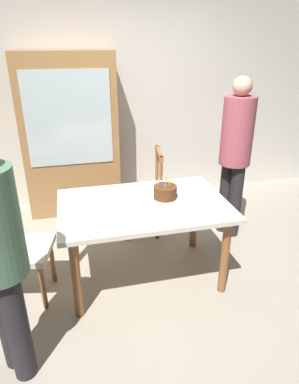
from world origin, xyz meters
TOP-DOWN VIEW (x-y plane):
  - ground at (0.00, 0.00)m, footprint 6.40×6.40m
  - back_wall at (0.00, 1.85)m, footprint 6.40×0.10m
  - dining_table at (0.00, 0.00)m, footprint 1.41×0.92m
  - birthday_cake at (0.20, 0.04)m, footprint 0.28×0.28m
  - plate_near_celebrant at (-0.39, -0.21)m, footprint 0.22×0.22m
  - plate_far_side at (-0.07, 0.21)m, footprint 0.22×0.22m
  - fork_near_celebrant at (-0.55, -0.23)m, footprint 0.18×0.02m
  - fork_far_side at (-0.23, 0.21)m, footprint 0.18×0.04m
  - fork_near_guest at (0.26, -0.21)m, footprint 0.18×0.04m
  - chair_spindle_back at (0.17, 0.78)m, footprint 0.50×0.50m
  - chair_upholstered at (-1.09, -0.01)m, footprint 0.52×0.52m
  - person_guest at (1.09, 0.54)m, footprint 0.32×0.32m
  - china_cabinet at (-0.54, 1.56)m, footprint 1.10×0.45m

SIDE VIEW (x-z plane):
  - ground at x=0.00m, z-range 0.00..0.00m
  - chair_spindle_back at x=0.17m, z-range -0.02..0.93m
  - chair_upholstered at x=-1.09m, z-range 0.06..1.01m
  - dining_table at x=0.00m, z-range 0.27..1.02m
  - fork_near_celebrant at x=-0.55m, z-range 0.74..0.75m
  - fork_far_side at x=-0.23m, z-range 0.74..0.75m
  - fork_near_guest at x=0.26m, z-range 0.74..0.75m
  - plate_near_celebrant at x=-0.39m, z-range 0.74..0.76m
  - plate_far_side at x=-0.07m, z-range 0.74..0.76m
  - birthday_cake at x=0.20m, z-range 0.71..0.89m
  - china_cabinet at x=-0.54m, z-range 0.00..1.90m
  - person_guest at x=1.09m, z-range 0.12..1.81m
  - back_wall at x=0.00m, z-range 0.00..2.60m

